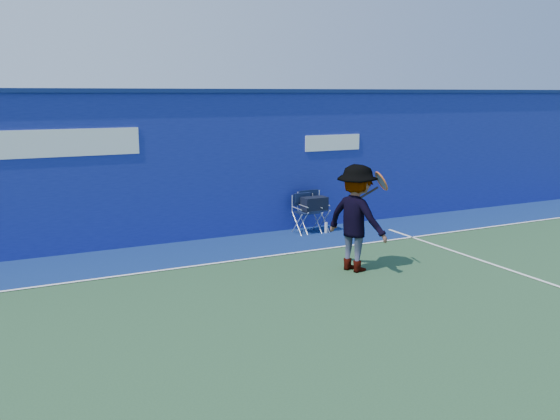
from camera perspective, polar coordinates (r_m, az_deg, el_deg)
name	(u,v)px	position (r m, az deg, el deg)	size (l,w,h in m)	color
ground	(293,327)	(7.85, 1.21, -11.22)	(80.00, 80.00, 0.00)	#26472A
stadium_wall	(174,166)	(12.19, -10.13, 4.22)	(24.00, 0.50, 3.08)	navy
out_of_bounds_strip	(194,252)	(11.45, -8.30, -4.06)	(24.00, 1.80, 0.01)	navy
court_lines	(273,311)	(8.34, -0.71, -9.74)	(24.00, 12.00, 0.01)	white
directors_chair_left	(307,220)	(12.87, 2.58, -0.99)	(0.50, 0.47, 0.85)	silver
directors_chair_right	(314,215)	(12.94, 3.25, -0.50)	(0.54, 0.48, 0.90)	silver
water_bottle	(326,228)	(12.91, 4.46, -1.71)	(0.07, 0.07, 0.24)	silver
tennis_player	(357,218)	(10.11, 7.38, -0.77)	(1.06, 1.34, 1.82)	#EA4738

